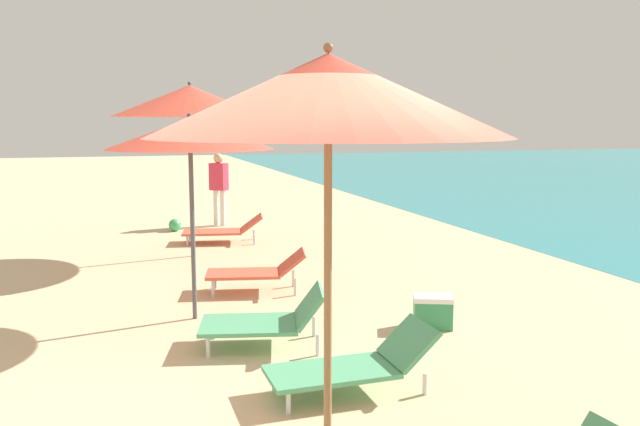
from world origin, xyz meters
TOP-DOWN VIEW (x-y plane):
  - umbrella_nearest at (0.44, -0.22)m, footprint 2.15×2.15m
  - lounger_nearest_shoreside at (1.05, 0.92)m, footprint 1.40×0.57m
  - umbrella_second at (0.01, 3.37)m, footprint 1.85×1.85m
  - lounger_second_shoreside at (0.94, 4.30)m, footprint 1.39×0.82m
  - lounger_second_inland at (0.59, 2.21)m, footprint 1.34×0.93m
  - umbrella_farthest at (0.38, 6.88)m, footprint 2.51×2.51m
  - lounger_farthest_shoreside at (1.06, 7.95)m, footprint 1.56×0.88m
  - person_walking_near at (1.27, 9.96)m, footprint 0.42×0.40m
  - cooler_box at (2.46, 2.27)m, footprint 0.49×0.42m
  - beach_ball at (0.28, 9.50)m, footprint 0.26×0.26m

SIDE VIEW (x-z plane):
  - beach_ball at x=0.28m, z-range 0.00..0.26m
  - cooler_box at x=2.46m, z-range 0.00..0.36m
  - lounger_farthest_shoreside at x=1.06m, z-range -0.01..0.50m
  - lounger_nearest_shoreside at x=1.05m, z-range -0.02..0.52m
  - lounger_second_inland at x=0.59m, z-range -0.02..0.58m
  - lounger_second_shoreside at x=0.94m, z-range 0.01..0.56m
  - person_walking_near at x=1.27m, z-range 0.16..1.72m
  - umbrella_second at x=0.01m, z-range 0.93..3.26m
  - umbrella_nearest at x=0.44m, z-range 1.04..3.73m
  - umbrella_farthest at x=0.38m, z-range 1.13..4.01m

